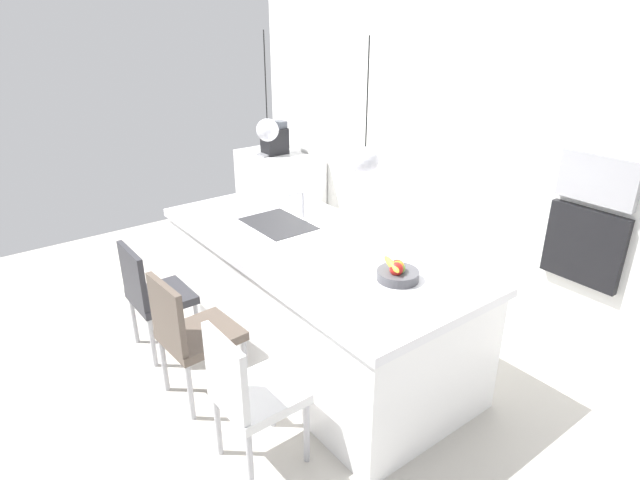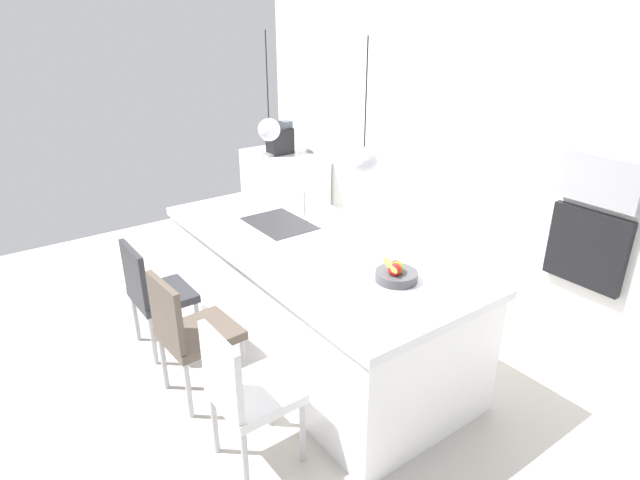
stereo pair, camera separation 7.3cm
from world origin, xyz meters
name	(u,v)px [view 2 (the right image)]	position (x,y,z in m)	size (l,w,h in m)	color
floor	(312,347)	(0.00, 0.00, 0.00)	(6.60, 6.60, 0.00)	#BCB7AD
back_wall	(470,152)	(0.00, 1.65, 1.30)	(6.00, 0.10, 2.60)	white
kitchen_island	(312,296)	(0.00, 0.00, 0.45)	(2.58, 1.15, 0.89)	white
sink_basin	(279,224)	(-0.44, 0.00, 0.89)	(0.56, 0.40, 0.02)	#2D2D30
faucet	(302,201)	(-0.44, 0.21, 1.04)	(0.02, 0.17, 0.22)	silver
fruit_bowl	(396,273)	(0.78, 0.07, 0.95)	(0.26, 0.26, 0.15)	#4C4C51
side_counter	(284,188)	(-2.40, 1.28, 0.42)	(1.10, 0.60, 0.83)	white
coffee_machine	(280,140)	(-2.47, 1.28, 0.99)	(0.20, 0.35, 0.38)	black
microwave	(602,181)	(1.16, 1.58, 1.35)	(0.54, 0.08, 0.34)	#9E9EA3
oven	(587,248)	(1.16, 1.58, 0.85)	(0.56, 0.08, 0.56)	black
chair_near	(154,291)	(-0.70, -0.95, 0.49)	(0.44, 0.41, 0.87)	#333338
chair_middle	(190,330)	(-0.02, -0.95, 0.51)	(0.46, 0.49, 0.91)	brown
chair_far	(245,390)	(0.71, -0.95, 0.51)	(0.42, 0.44, 0.90)	silver
pendant_light_left	(269,129)	(-0.54, 0.00, 1.60)	(0.17, 0.17, 0.77)	silver
pendant_light_right	(364,160)	(0.54, 0.00, 1.60)	(0.17, 0.17, 0.77)	silver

